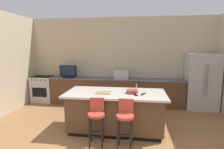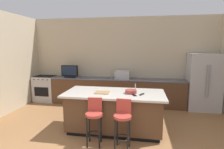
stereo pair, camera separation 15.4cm
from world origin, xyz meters
The scene contains 15 objects.
wall_back centered at (0.00, 4.50, 1.49)m, with size 6.85×0.12×2.98m, color beige.
counter_back centered at (-0.09, 4.12, 0.45)m, with size 4.51×0.62×0.91m.
kitchen_island centered at (0.13, 2.14, 0.48)m, with size 2.29×1.07×0.93m.
refrigerator centered at (2.64, 4.07, 0.89)m, with size 0.94×0.74×1.77m.
range_oven centered at (-2.74, 4.12, 0.46)m, with size 0.76×0.63×0.93m.
microwave centered at (0.09, 4.12, 1.05)m, with size 0.48×0.36×0.28m, color #B7BABF.
tv_monitor centered at (-1.76, 4.07, 1.11)m, with size 0.60×0.16×0.43m.
sink_faucet_back centered at (-0.29, 4.22, 1.03)m, with size 0.02×0.02×0.24m, color #B2B2B7.
sink_faucet_island centered at (0.61, 2.14, 1.04)m, with size 0.02×0.02×0.22m, color #B2B2B7.
bar_stool_left centered at (-0.18, 1.48, 0.57)m, with size 0.34×0.35×0.95m.
bar_stool_right centered at (0.40, 1.41, 0.58)m, with size 0.34×0.34×0.97m.
fruit_bowl centered at (0.51, 2.13, 0.97)m, with size 0.26×0.26×0.08m, color #993833.
cell_phone centered at (0.59, 1.95, 0.94)m, with size 0.07×0.15×0.01m, color black.
tv_remote centered at (0.75, 2.05, 0.94)m, with size 0.04×0.17×0.02m, color black.
cutting_board centered at (-0.14, 2.05, 0.94)m, with size 0.33×0.27×0.02m, color #A87F51.
Camera 1 is at (0.60, -1.90, 1.98)m, focal length 29.01 mm.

